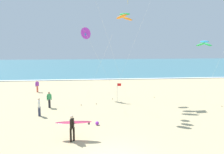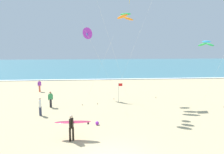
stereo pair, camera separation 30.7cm
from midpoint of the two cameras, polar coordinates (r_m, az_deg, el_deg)
name	(u,v)px [view 2 (the right image)]	position (r m, az deg, el deg)	size (l,w,h in m)	color
ocean_water	(96,65)	(68.41, -4.00, 3.15)	(160.00, 60.00, 0.08)	teal
shoreline_foam	(98,79)	(38.91, -3.34, -0.58)	(160.00, 0.84, 0.01)	white
surfer_lead	(72,124)	(14.37, -9.83, -12.08)	(2.46, 1.06, 1.71)	black
kite_arc_cobalt_near	(206,44)	(24.45, 23.85, 8.01)	(2.39, 2.81, 6.52)	green
kite_arc_emerald_mid	(125,17)	(19.89, 3.99, 15.48)	(5.00, 3.34, 8.85)	orange
kite_delta_violet_distant	(88,33)	(25.87, -6.04, 11.30)	(3.60, 2.57, 8.13)	purple
bystander_purple_top	(40,86)	(30.01, -18.21, -2.19)	(0.40, 0.35, 1.59)	#D8593F
bystander_white_top	(40,106)	(19.83, -17.91, -7.38)	(0.23, 0.49, 1.59)	#2D334C
bystander_green_top	(51,99)	(22.13, -15.43, -5.67)	(0.43, 0.33, 1.59)	black
lifeguard_flag	(119,91)	(23.22, 2.22, -3.58)	(0.44, 0.05, 2.10)	silver
beach_ball	(97,123)	(16.99, -3.39, -11.99)	(0.28, 0.28, 0.28)	purple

